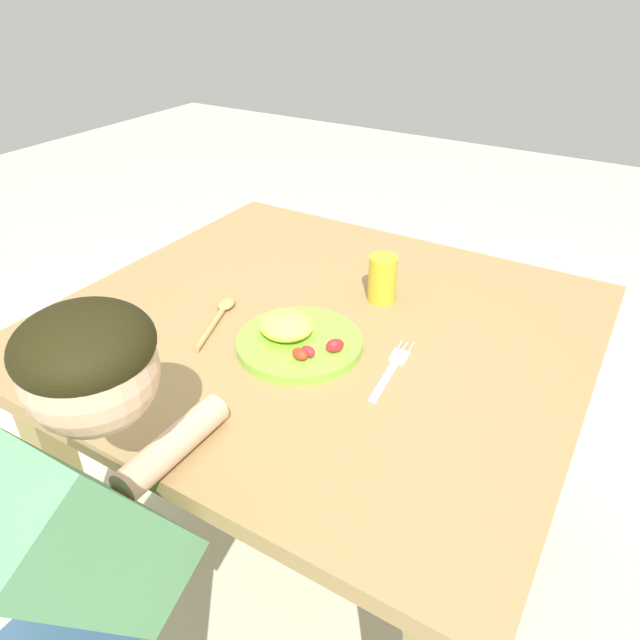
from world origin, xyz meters
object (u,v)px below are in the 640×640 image
(drinking_cup, at_px, (382,279))
(person, at_px, (90,622))
(fork, at_px, (392,369))
(plate, at_px, (296,338))
(spoon, at_px, (220,313))

(drinking_cup, bearing_deg, person, -94.19)
(fork, bearing_deg, drinking_cup, 24.47)
(drinking_cup, height_order, person, person)
(fork, height_order, drinking_cup, drinking_cup)
(plate, relative_size, drinking_cup, 2.35)
(fork, relative_size, spoon, 1.02)
(plate, height_order, person, person)
(drinking_cup, relative_size, person, 0.10)
(plate, distance_m, spoon, 0.20)
(plate, xyz_separation_m, person, (0.00, -0.54, -0.17))
(plate, height_order, drinking_cup, drinking_cup)
(person, bearing_deg, fork, 71.63)
(person, bearing_deg, plate, 90.50)
(plate, xyz_separation_m, spoon, (-0.20, 0.01, -0.01))
(fork, height_order, person, person)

